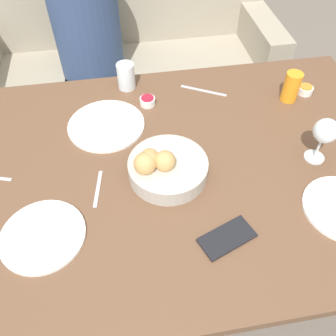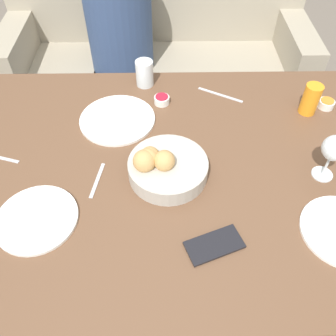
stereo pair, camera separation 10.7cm
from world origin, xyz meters
name	(u,v)px [view 1 (the left image)]	position (x,y,z in m)	size (l,w,h in m)	color
ground_plane	(172,267)	(0.00, 0.00, 0.00)	(10.00, 10.00, 0.00)	#6B6056
dining_table	(173,180)	(0.00, 0.00, 0.65)	(1.57, 1.02, 0.73)	brown
couch	(127,68)	(-0.07, 1.21, 0.31)	(1.72, 0.70, 0.87)	#9E937F
seated_person	(92,58)	(-0.26, 1.05, 0.49)	(0.34, 0.45, 1.16)	#23232D
bread_basket	(164,167)	(-0.04, -0.04, 0.77)	(0.24, 0.24, 0.11)	#B2ADA3
plate_near_left	(43,236)	(-0.39, -0.20, 0.73)	(0.23, 0.23, 0.01)	white
plate_far_center	(106,125)	(-0.20, 0.22, 0.73)	(0.27, 0.27, 0.01)	white
juice_glass	(291,87)	(0.48, 0.26, 0.78)	(0.06, 0.06, 0.11)	orange
water_tumbler	(126,76)	(-0.11, 0.43, 0.78)	(0.07, 0.07, 0.10)	silver
wine_glass	(325,132)	(0.45, -0.05, 0.84)	(0.08, 0.08, 0.16)	silver
jam_bowl_berry	(148,101)	(-0.04, 0.31, 0.74)	(0.06, 0.06, 0.03)	white
jam_bowl_honey	(305,90)	(0.56, 0.28, 0.74)	(0.06, 0.06, 0.03)	white
knife_silver	(204,91)	(0.18, 0.36, 0.73)	(0.16, 0.10, 0.00)	#B7B7BC
spoon_coffee	(98,189)	(-0.24, -0.06, 0.73)	(0.03, 0.14, 0.00)	#B7B7BC
cell_phone	(227,238)	(0.09, -0.28, 0.73)	(0.17, 0.12, 0.01)	black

